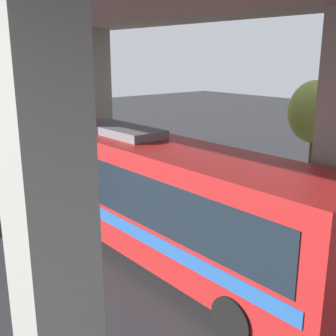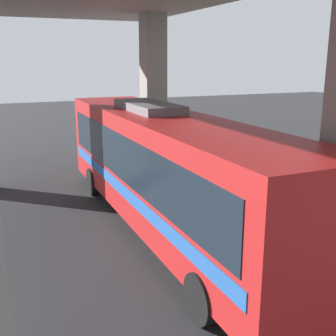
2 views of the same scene
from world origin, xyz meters
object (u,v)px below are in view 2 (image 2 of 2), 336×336
at_px(planter_middle, 220,160).
at_px(planter_front, 266,180).
at_px(planter_back, 205,156).
at_px(fire_hydrant, 186,156).
at_px(planter_extra, 311,199).
at_px(bus, 165,165).

bearing_deg(planter_middle, planter_front, 91.38).
bearing_deg(planter_back, fire_hydrant, -79.77).
bearing_deg(planter_front, planter_back, -90.45).
bearing_deg(planter_back, planter_extra, 89.41).
relative_size(planter_front, planter_extra, 0.95).
distance_m(planter_middle, planter_back, 1.42).
distance_m(bus, planter_front, 4.11).
bearing_deg(planter_extra, bus, -22.87).
xyz_separation_m(planter_front, planter_back, (-0.03, -4.32, -0.09)).
bearing_deg(planter_middle, planter_back, -94.25).
bearing_deg(planter_front, planter_extra, 89.15).
distance_m(fire_hydrant, planter_back, 1.43).
bearing_deg(fire_hydrant, planter_middle, 93.00).
height_order(planter_front, planter_back, planter_front).
relative_size(bus, fire_hydrant, 10.95).
relative_size(fire_hydrant, planter_back, 0.71).
distance_m(fire_hydrant, planter_extra, 7.93).
height_order(bus, fire_hydrant, bus).
xyz_separation_m(fire_hydrant, planter_back, (-0.25, 1.39, 0.23)).
bearing_deg(planter_front, bus, 8.12).
relative_size(fire_hydrant, planter_middle, 0.61).
bearing_deg(planter_front, planter_middle, -88.62).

